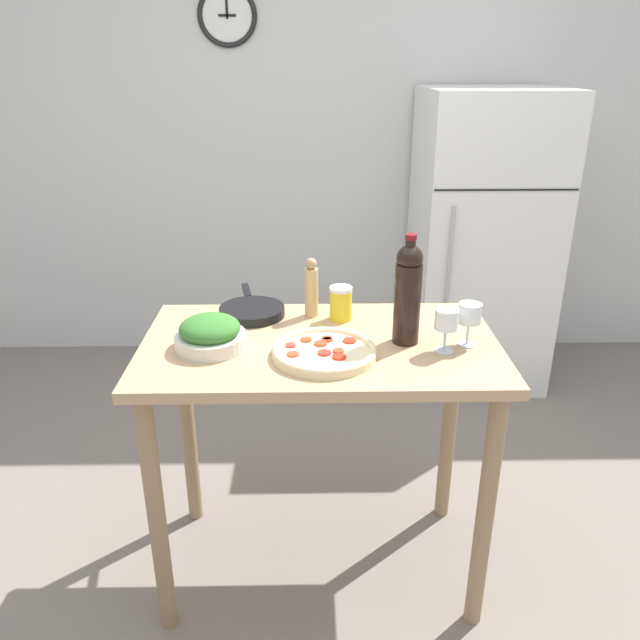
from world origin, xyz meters
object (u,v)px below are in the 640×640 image
object	(u,v)px
wine_glass_far	(470,315)
pepper_mill	(311,288)
wine_glass_near	(446,322)
refrigerator	(481,241)
salad_bowl	(210,334)
homemade_pizza	(324,351)
cast_iron_skillet	(252,311)
wine_bottle	(408,292)
salt_canister	(341,303)

from	to	relation	value
wine_glass_far	pepper_mill	xyz separation A→B (m)	(-0.49, 0.25, -0.00)
wine_glass_near	wine_glass_far	distance (m)	0.09
refrigerator	salad_bowl	world-z (taller)	refrigerator
homemade_pizza	cast_iron_skillet	bearing A→B (deg)	126.95
wine_glass_far	cast_iron_skillet	size ratio (longest dim) A/B	0.38
refrigerator	wine_bottle	bearing A→B (deg)	-112.82
refrigerator	pepper_mill	world-z (taller)	refrigerator
refrigerator	wine_glass_far	distance (m)	1.66
wine_bottle	refrigerator	bearing A→B (deg)	67.18
salt_canister	cast_iron_skillet	xyz separation A→B (m)	(-0.31, 0.04, -0.04)
wine_glass_far	salad_bowl	world-z (taller)	wine_glass_far
pepper_mill	homemade_pizza	world-z (taller)	pepper_mill
wine_bottle	salad_bowl	bearing A→B (deg)	-176.86
wine_glass_near	cast_iron_skillet	xyz separation A→B (m)	(-0.62, 0.30, -0.08)
refrigerator	wine_glass_near	bearing A→B (deg)	-108.48
homemade_pizza	pepper_mill	bearing A→B (deg)	96.58
wine_bottle	salt_canister	xyz separation A→B (m)	(-0.20, 0.19, -0.11)
pepper_mill	salt_canister	size ratio (longest dim) A/B	1.77
wine_glass_far	cast_iron_skillet	bearing A→B (deg)	160.00
wine_glass_near	wine_glass_far	bearing A→B (deg)	29.08
refrigerator	salt_canister	world-z (taller)	refrigerator
wine_glass_near	pepper_mill	size ratio (longest dim) A/B	0.66
wine_glass_near	homemade_pizza	bearing A→B (deg)	-175.67
homemade_pizza	cast_iron_skillet	size ratio (longest dim) A/B	0.87
pepper_mill	cast_iron_skillet	bearing A→B (deg)	178.58
refrigerator	cast_iron_skillet	distance (m)	1.76
cast_iron_skillet	refrigerator	bearing A→B (deg)	48.81
pepper_mill	salt_canister	world-z (taller)	pepper_mill
salad_bowl	cast_iron_skillet	bearing A→B (deg)	67.90
wine_glass_far	pepper_mill	size ratio (longest dim) A/B	0.66
wine_glass_near	salt_canister	world-z (taller)	wine_glass_near
wine_bottle	wine_glass_far	size ratio (longest dim) A/B	2.54
wine_glass_near	cast_iron_skillet	distance (m)	0.69
salt_canister	cast_iron_skillet	bearing A→B (deg)	172.38
cast_iron_skillet	salad_bowl	bearing A→B (deg)	-112.10
wine_glass_far	homemade_pizza	bearing A→B (deg)	-170.78
pepper_mill	homemade_pizza	bearing A→B (deg)	-83.42
wine_bottle	wine_glass_far	world-z (taller)	wine_bottle
wine_glass_near	cast_iron_skillet	size ratio (longest dim) A/B	0.38
wine_glass_far	salad_bowl	bearing A→B (deg)	-179.48
salad_bowl	wine_glass_far	bearing A→B (deg)	0.52
wine_glass_near	refrigerator	bearing A→B (deg)	71.52
wine_glass_near	wine_glass_far	size ratio (longest dim) A/B	1.00
salad_bowl	refrigerator	bearing A→B (deg)	51.41
salad_bowl	cast_iron_skillet	world-z (taller)	salad_bowl
wine_glass_near	salad_bowl	bearing A→B (deg)	176.99
wine_bottle	pepper_mill	size ratio (longest dim) A/B	1.68
wine_bottle	cast_iron_skillet	distance (m)	0.57
homemade_pizza	cast_iron_skillet	world-z (taller)	cast_iron_skillet
pepper_mill	wine_glass_far	bearing A→B (deg)	-26.98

